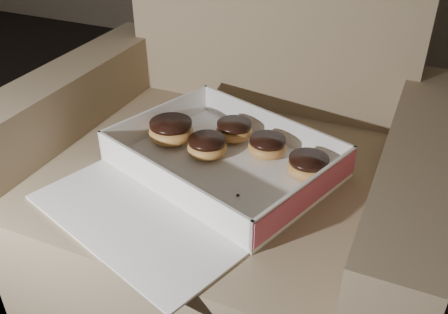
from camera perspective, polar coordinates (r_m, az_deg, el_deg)
armchair at (r=1.18m, az=0.44°, el=-4.23°), size 0.90×0.76×0.94m
bakery_box at (r=1.01m, az=-1.61°, el=-1.73°), size 0.56×0.61×0.07m
donut_a at (r=1.07m, az=4.97°, el=1.24°), size 0.08×0.08×0.04m
donut_b at (r=1.13m, az=1.16°, el=3.09°), size 0.08×0.08×0.04m
donut_c at (r=1.06m, az=-1.96°, el=1.21°), size 0.09×0.09×0.04m
donut_d at (r=1.12m, az=-6.06°, el=3.00°), size 0.10×0.10×0.05m
donut_e at (r=1.01m, az=9.61°, el=-1.03°), size 0.09×0.09×0.04m
crumb_a at (r=0.96m, az=1.59°, el=-4.38°), size 0.01×0.01×0.00m
crumb_b at (r=1.07m, az=-9.61°, el=-0.40°), size 0.01×0.01×0.00m
crumb_c at (r=0.98m, az=-6.68°, el=-3.43°), size 0.01×0.01×0.00m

